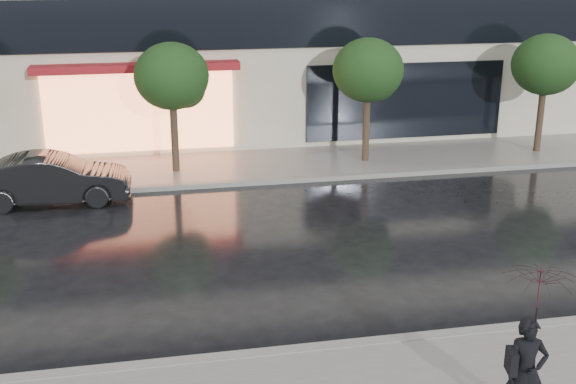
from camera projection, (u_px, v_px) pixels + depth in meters
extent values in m
plane|color=black|center=(368.00, 319.00, 13.29)|extent=(120.00, 120.00, 0.00)
cube|color=slate|center=(272.00, 165.00, 22.82)|extent=(60.00, 3.50, 0.12)
cube|color=gray|center=(385.00, 342.00, 12.33)|extent=(60.00, 0.25, 0.14)
cube|color=gray|center=(282.00, 181.00, 21.18)|extent=(60.00, 0.25, 0.14)
cube|color=black|center=(262.00, 23.00, 23.07)|extent=(28.00, 0.12, 1.60)
cube|color=#FF8C59|center=(140.00, 111.00, 23.15)|extent=(6.00, 0.10, 2.60)
cube|color=maroon|center=(137.00, 67.00, 22.39)|extent=(6.40, 0.70, 0.25)
cube|color=black|center=(406.00, 101.00, 24.83)|extent=(7.00, 0.10, 2.60)
cylinder|color=#33261C|center=(175.00, 139.00, 21.71)|extent=(0.22, 0.22, 2.20)
ellipsoid|color=black|center=(172.00, 76.00, 21.11)|extent=(2.20, 2.20, 1.98)
sphere|color=black|center=(186.00, 88.00, 21.50)|extent=(1.20, 1.20, 1.20)
cylinder|color=#33261C|center=(366.00, 130.00, 22.81)|extent=(0.22, 0.22, 2.20)
ellipsoid|color=black|center=(368.00, 70.00, 22.22)|extent=(2.20, 2.20, 1.98)
sphere|color=black|center=(378.00, 82.00, 22.60)|extent=(1.20, 1.20, 1.20)
cylinder|color=#33261C|center=(540.00, 122.00, 23.92)|extent=(0.22, 0.22, 2.20)
ellipsoid|color=black|center=(546.00, 65.00, 23.33)|extent=(2.20, 2.20, 1.98)
sphere|color=black|center=(552.00, 76.00, 23.71)|extent=(1.20, 1.20, 1.20)
imported|color=black|center=(53.00, 179.00, 19.27)|extent=(4.10, 1.47, 1.34)
imported|color=black|center=(526.00, 371.00, 9.95)|extent=(0.64, 0.49, 1.59)
imported|color=black|center=(538.00, 300.00, 9.60)|extent=(1.19, 1.21, 0.92)
cylinder|color=black|center=(534.00, 334.00, 9.76)|extent=(0.02, 0.02, 0.79)
cube|color=black|center=(511.00, 361.00, 9.84)|extent=(0.16, 0.31, 0.34)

